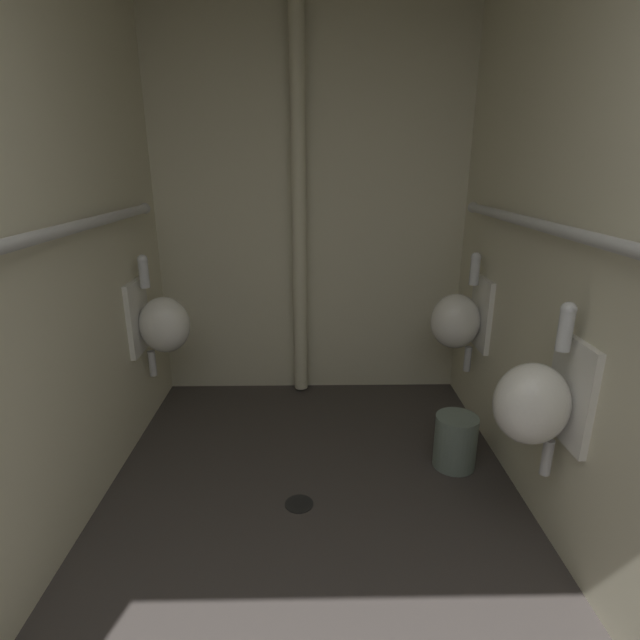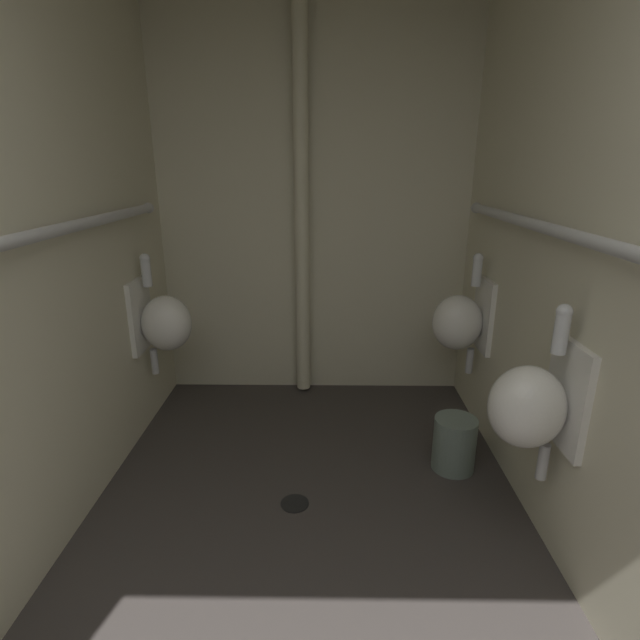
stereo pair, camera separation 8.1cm
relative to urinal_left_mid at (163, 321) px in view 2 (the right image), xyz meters
The scene contains 11 objects.
floor 1.59m from the urinal_left_mid, 50.19° to the right, with size 2.22×3.42×0.08m, color #383330.
wall_right 2.36m from the urinal_left_mid, 28.64° to the right, with size 0.06×3.42×2.70m, color beige.
wall_back 1.27m from the urinal_left_mid, 33.39° to the left, with size 2.22×0.06×2.70m, color beige.
urinal_left_mid is the anchor object (origin of this frame).
urinal_right_mid 2.09m from the urinal_left_mid, 29.92° to the right, with size 0.32×0.30×0.76m.
urinal_right_far 1.81m from the urinal_left_mid, ahead, with size 0.32×0.30×0.76m.
supply_pipe_left 1.26m from the urinal_left_mid, 94.68° to the right, with size 0.06×2.60×0.06m.
supply_pipe_right 2.27m from the urinal_left_mid, 29.52° to the right, with size 0.06×2.69×0.06m.
standpipe_back_wall 1.16m from the urinal_left_mid, 30.50° to the left, with size 0.10×0.10×2.65m, color beige.
floor_drain 1.33m from the urinal_left_mid, 43.06° to the right, with size 0.14×0.14×0.01m, color black.
waste_bin 1.83m from the urinal_left_mid, 15.57° to the right, with size 0.23×0.23×0.30m, color slate.
Camera 2 is at (0.09, -0.04, 1.59)m, focal length 27.28 mm.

